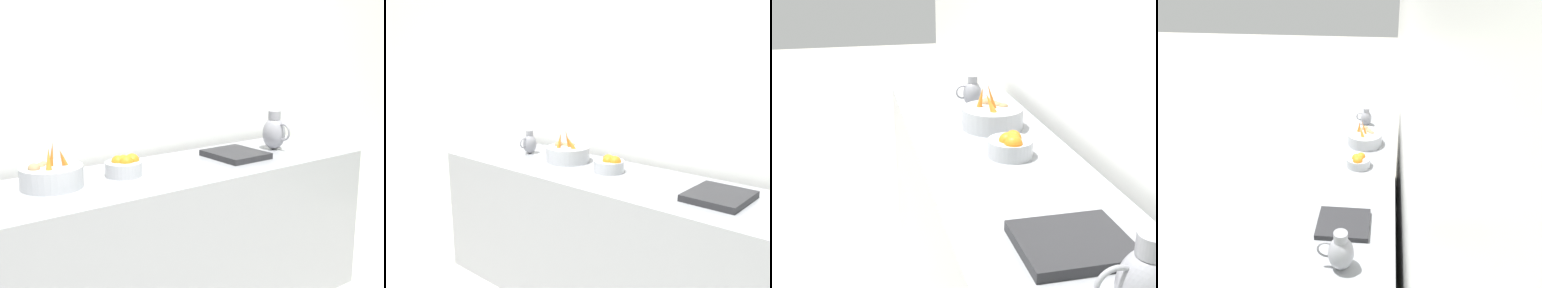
# 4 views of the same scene
# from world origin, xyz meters

# --- Properties ---
(tile_wall_left) EXTENTS (0.10, 9.13, 3.00)m
(tile_wall_left) POSITION_xyz_m (-1.95, 0.58, 1.50)
(tile_wall_left) COLOR white
(tile_wall_left) RESTS_ON ground_plane
(prep_counter) EXTENTS (0.69, 2.78, 0.92)m
(prep_counter) POSITION_xyz_m (-1.50, 0.08, 0.46)
(prep_counter) COLOR gray
(prep_counter) RESTS_ON ground_plane
(vegetable_colander) EXTENTS (0.31, 0.31, 0.23)m
(vegetable_colander) POSITION_xyz_m (-1.57, -0.44, 0.98)
(vegetable_colander) COLOR #ADAFB5
(vegetable_colander) RESTS_ON prep_counter
(orange_bowl) EXTENTS (0.20, 0.20, 0.11)m
(orange_bowl) POSITION_xyz_m (-1.54, -0.05, 0.97)
(orange_bowl) COLOR #ADAFB5
(orange_bowl) RESTS_ON prep_counter
(metal_pitcher_tall) EXTENTS (0.21, 0.15, 0.25)m
(metal_pitcher_tall) POSITION_xyz_m (-1.52, 1.05, 1.04)
(metal_pitcher_tall) COLOR gray
(metal_pitcher_tall) RESTS_ON prep_counter
(counter_sink_basin) EXTENTS (0.34, 0.30, 0.04)m
(counter_sink_basin) POSITION_xyz_m (-1.50, 0.70, 0.94)
(counter_sink_basin) COLOR #232326
(counter_sink_basin) RESTS_ON prep_counter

